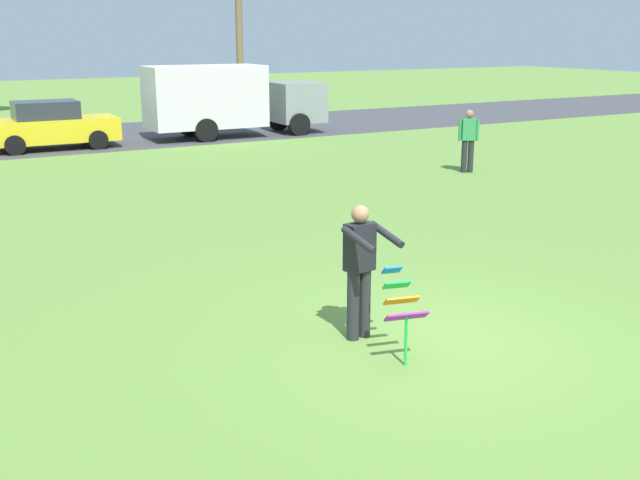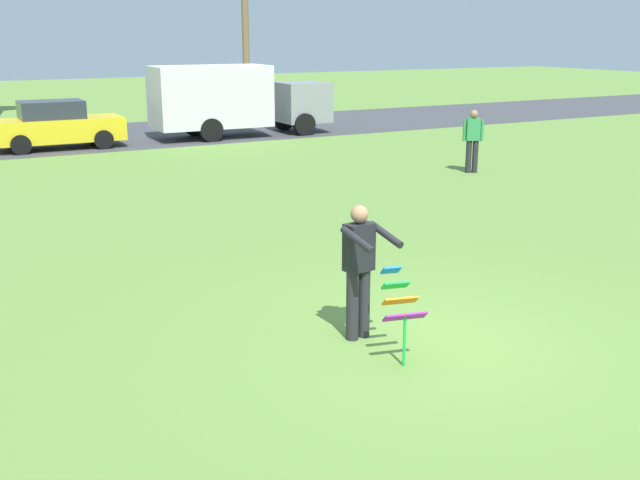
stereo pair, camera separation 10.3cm
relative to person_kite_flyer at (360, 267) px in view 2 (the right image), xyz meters
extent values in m
plane|color=olive|center=(0.77, -0.52, -0.95)|extent=(120.00, 120.00, 0.00)
cube|color=#424247|center=(0.77, 21.10, -0.95)|extent=(120.00, 8.00, 0.01)
cylinder|color=#26262B|center=(0.09, 0.03, -0.50)|extent=(0.16, 0.16, 0.90)
cylinder|color=#26262B|center=(-0.09, 0.01, -0.50)|extent=(0.16, 0.16, 0.90)
cube|color=black|center=(0.00, 0.02, 0.25)|extent=(0.38, 0.26, 0.60)
sphere|color=#9E7051|center=(0.00, 0.02, 0.67)|extent=(0.22, 0.22, 0.22)
cylinder|color=black|center=(0.25, -0.20, 0.43)|extent=(0.16, 0.59, 0.24)
cylinder|color=black|center=(-0.19, -0.25, 0.43)|extent=(0.16, 0.59, 0.24)
cube|color=blue|center=(0.14, -0.48, 0.07)|extent=(0.25, 0.19, 0.12)
cube|color=green|center=(0.10, -0.64, -0.06)|extent=(0.34, 0.21, 0.12)
cube|color=orange|center=(0.07, -0.80, -0.20)|extent=(0.44, 0.23, 0.12)
cube|color=purple|center=(0.03, -0.96, -0.34)|extent=(0.53, 0.26, 0.12)
cylinder|color=green|center=(0.03, -0.96, -0.64)|extent=(0.04, 0.04, 0.61)
cube|color=yellow|center=(-0.29, 18.70, -0.31)|extent=(4.22, 1.74, 0.76)
cube|color=#282D38|center=(-0.44, 18.70, 0.35)|extent=(2.03, 1.41, 0.60)
cylinder|color=black|center=(1.02, 19.50, -0.63)|extent=(0.64, 0.23, 0.64)
cylinder|color=black|center=(1.00, 17.88, -0.63)|extent=(0.64, 0.23, 0.64)
cylinder|color=black|center=(-1.59, 19.52, -0.63)|extent=(0.64, 0.23, 0.64)
cylinder|color=black|center=(-1.60, 17.91, -0.63)|extent=(0.64, 0.23, 0.64)
cube|color=gray|center=(8.85, 18.65, 0.22)|extent=(1.83, 1.93, 1.50)
cube|color=silver|center=(5.15, 18.72, 0.57)|extent=(4.24, 2.08, 2.20)
cylinder|color=black|center=(8.52, 19.58, -0.53)|extent=(0.84, 0.30, 0.84)
cylinder|color=black|center=(8.48, 17.74, -0.53)|extent=(0.84, 0.30, 0.84)
cylinder|color=black|center=(4.81, 19.64, -0.53)|extent=(0.84, 0.30, 0.84)
cylinder|color=black|center=(4.78, 17.80, -0.53)|extent=(0.84, 0.30, 0.84)
cylinder|color=brown|center=(11.11, 29.23, 3.23)|extent=(0.36, 0.36, 8.37)
cylinder|color=#26262B|center=(9.01, 8.51, -0.50)|extent=(0.16, 0.16, 0.90)
cylinder|color=#26262B|center=(8.85, 8.60, -0.50)|extent=(0.16, 0.16, 0.90)
cube|color=#338C4C|center=(8.93, 8.55, 0.25)|extent=(0.42, 0.37, 0.60)
sphere|color=#9E7051|center=(8.93, 8.55, 0.67)|extent=(0.22, 0.22, 0.22)
cylinder|color=#338C4C|center=(9.14, 8.43, 0.21)|extent=(0.09, 0.09, 0.58)
cylinder|color=#338C4C|center=(8.72, 8.67, 0.21)|extent=(0.09, 0.09, 0.58)
camera|label=1|loc=(-4.80, -7.52, 2.80)|focal=42.25mm
camera|label=2|loc=(-4.71, -7.57, 2.80)|focal=42.25mm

